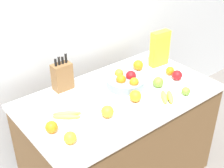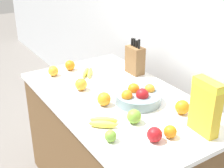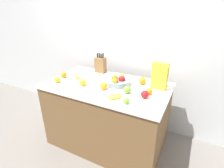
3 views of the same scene
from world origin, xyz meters
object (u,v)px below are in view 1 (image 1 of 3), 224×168
Objects in this scene: knife_block at (62,76)px; orange_front_center at (107,112)px; apple_front at (158,82)px; orange_by_cereal at (170,71)px; cereal_box at (160,47)px; orange_front_left at (51,127)px; orange_mid_left at (70,138)px; orange_front_right at (138,65)px; fruit_bowl at (126,81)px; banana_bunch_right at (167,97)px; apple_by_knife_block at (177,75)px; apple_near_bananas at (186,91)px; banana_bunch_left at (67,115)px; orange_back_center at (135,96)px.

knife_block is 0.50m from orange_front_center.
apple_front is 0.23m from orange_by_cereal.
orange_front_left is (-1.19, -0.23, -0.13)m from cereal_box.
apple_front reaches higher than orange_mid_left.
orange_front_left is 0.16m from orange_mid_left.
orange_front_center is 0.98× the size of orange_front_right.
knife_block is 1.07× the size of fruit_bowl.
fruit_bowl is 0.29m from orange_front_right.
banana_bunch_right is 0.81m from orange_mid_left.
orange_front_left is (-0.33, -0.40, -0.07)m from knife_block.
apple_by_knife_block is at bearing -29.83° from knife_block.
fruit_bowl is at bearing -151.96° from orange_front_right.
cereal_box is (0.86, -0.18, 0.06)m from knife_block.
cereal_box reaches higher than apple_front.
cereal_box is 0.31m from apple_by_knife_block.
banana_bunch_right is 0.38m from orange_by_cereal.
orange_by_cereal is at bearing 63.68° from apple_near_bananas.
banana_bunch_right is at bearing -2.65° from orange_mid_left.
banana_bunch_right is (0.11, -0.33, -0.02)m from fruit_bowl.
apple_near_bananas reaches higher than banana_bunch_left.
banana_bunch_left is at bearing -174.04° from fruit_bowl.
banana_bunch_left is 2.29× the size of orange_front_center.
orange_by_cereal is (0.15, -0.23, -0.01)m from orange_front_right.
cereal_box reaches higher than apple_by_knife_block.
cereal_box reaches higher than banana_bunch_right.
orange_mid_left is at bearing 177.35° from banana_bunch_right.
orange_back_center reaches higher than banana_bunch_left.
apple_by_knife_block is at bearing 3.24° from orange_front_center.
orange_front_center reaches higher than banana_bunch_right.
orange_by_cereal is (0.14, 0.28, 0.00)m from apple_near_bananas.
orange_front_center is (-0.75, -0.04, 0.00)m from apple_by_knife_block.
orange_front_right is (0.99, 0.27, 0.00)m from orange_front_left.
orange_front_right reaches higher than orange_by_cereal.
knife_block is at bearing 130.83° from banana_bunch_right.
fruit_bowl is 0.75m from orange_mid_left.
fruit_bowl is at bearing 154.59° from apple_by_knife_block.
apple_by_knife_block is (0.79, -0.45, -0.07)m from knife_block.
knife_block is at bearing 95.16° from orange_front_center.
orange_front_left is at bearing -169.63° from fruit_bowl.
apple_front is at bearing -2.18° from orange_front_left.
banana_bunch_left is 2.45× the size of orange_front_left.
apple_near_bananas is at bearing -13.81° from orange_front_left.
apple_by_knife_block is at bearing -2.61° from orange_front_left.
banana_bunch_right is at bearing -125.56° from cereal_box.
knife_block is 4.99× the size of apple_near_bananas.
fruit_bowl is 1.66× the size of banana_bunch_right.
banana_bunch_right is 2.04× the size of orange_front_right.
fruit_bowl reaches higher than orange_front_center.
banana_bunch_left is 0.77m from apple_front.
orange_front_center is at bearing -170.06° from orange_by_cereal.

